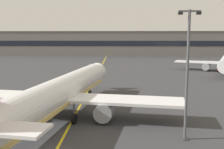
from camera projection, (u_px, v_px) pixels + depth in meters
The scene contains 5 objects.
taxiway_centreline at pixel (88, 90), 54.25m from camera, with size 0.30×180.00×0.01m, color yellow.
airliner_foreground at pixel (59, 93), 35.53m from camera, with size 32.36×41.44×11.65m.
apron_lamp_post at pixel (187, 74), 27.75m from camera, with size 2.24×0.90×13.38m.
safety_cone_by_nose_gear at pixel (81, 90), 52.96m from camera, with size 0.44×0.44×0.55m.
terminal_building at pixel (133, 43), 146.71m from camera, with size 168.08×12.40×13.07m.
Camera 1 is at (7.26, -22.96, 10.85)m, focal length 43.70 mm.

